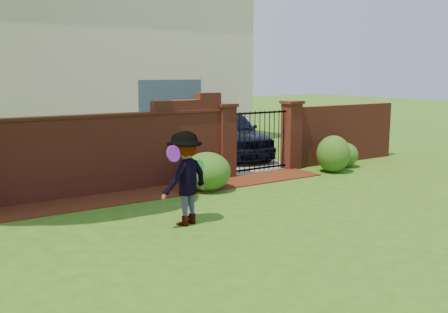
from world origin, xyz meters
TOP-DOWN VIEW (x-y plane):
  - ground at (0.00, 0.00)m, footprint 80.00×80.00m
  - mulch_bed at (-0.95, 3.34)m, footprint 11.10×1.08m
  - brick_wall at (-2.01, 4.00)m, footprint 8.70×0.31m
  - brick_wall_return at (6.60, 4.00)m, footprint 4.00×0.25m
  - pillar_left at (2.40, 4.00)m, footprint 0.50×0.50m
  - pillar_right at (4.60, 4.00)m, footprint 0.50×0.50m
  - iron_gate at (3.50, 4.00)m, footprint 1.78×0.03m
  - driveway at (3.50, 8.00)m, footprint 3.20×8.00m
  - house at (1.00, 12.00)m, footprint 12.40×6.40m
  - car at (4.19, 6.49)m, footprint 2.56×4.63m
  - shrub_left at (1.22, 2.96)m, footprint 1.07×1.07m
  - shrub_middle at (5.19, 2.96)m, footprint 0.90×0.90m
  - shrub_right at (6.01, 3.35)m, footprint 0.78×0.78m
  - man at (-0.47, 0.93)m, footprint 1.21×0.94m
  - frisbee_purple at (-0.81, 0.74)m, footprint 0.29×0.15m
  - frisbee_green at (-0.10, 1.07)m, footprint 0.26×0.17m

SIDE VIEW (x-z plane):
  - ground at x=0.00m, z-range -0.01..0.00m
  - driveway at x=3.50m, z-range 0.00..0.01m
  - mulch_bed at x=-0.95m, z-range 0.00..0.03m
  - shrub_right at x=6.01m, z-range 0.00..0.70m
  - shrub_left at x=1.22m, z-range 0.00..0.88m
  - shrub_middle at x=5.19m, z-range 0.00..0.99m
  - car at x=4.19m, z-range 0.00..1.49m
  - man at x=-0.47m, z-range 0.00..1.65m
  - brick_wall_return at x=6.60m, z-range 0.00..1.70m
  - iron_gate at x=3.50m, z-range 0.05..1.65m
  - brick_wall at x=-2.01m, z-range -0.15..2.01m
  - pillar_left at x=2.40m, z-range 0.02..1.90m
  - pillar_right at x=4.60m, z-range 0.02..1.90m
  - frisbee_green at x=-0.10m, z-range 0.85..1.11m
  - frisbee_purple at x=-0.81m, z-range 1.18..1.46m
  - house at x=1.00m, z-range 0.01..6.31m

